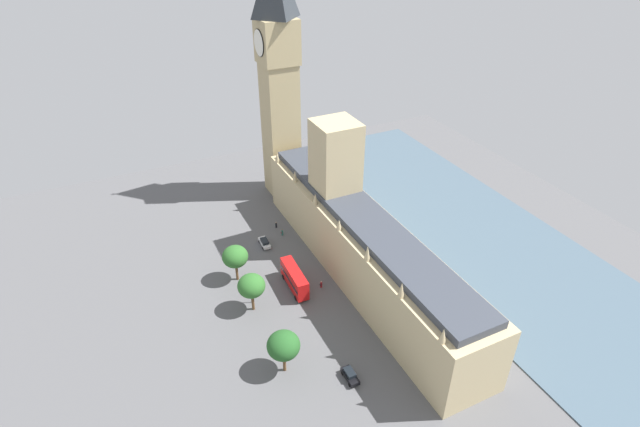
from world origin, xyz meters
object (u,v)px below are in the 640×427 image
car_white_midblock (265,242)px  car_black_corner (350,375)px  parliament_building (359,238)px  pedestrian_kerbside (276,225)px  double_decker_bus_leading (294,278)px  street_lamp_trailing (250,286)px  pedestrian_near_tower (321,284)px  plane_tree_far_end (235,257)px  clock_tower (278,75)px  pedestrian_by_river_gate (282,232)px  plane_tree_opposite_hall (251,286)px  plane_tree_under_trees (283,346)px

car_white_midblock → car_black_corner: size_ratio=1.13×
parliament_building → pedestrian_kerbside: parliament_building is taller
parliament_building → double_decker_bus_leading: parliament_building is taller
street_lamp_trailing → pedestrian_near_tower: bearing=172.7°
car_white_midblock → plane_tree_far_end: (9.68, 9.11, 5.27)m
parliament_building → car_black_corner: bearing=58.2°
clock_tower → pedestrian_near_tower: clock_tower is taller
parliament_building → pedestrian_by_river_gate: parliament_building is taller
street_lamp_trailing → plane_tree_opposite_hall: bearing=81.3°
pedestrian_by_river_gate → plane_tree_under_trees: size_ratio=0.20×
car_white_midblock → double_decker_bus_leading: 17.22m
clock_tower → pedestrian_kerbside: clock_tower is taller
car_black_corner → pedestrian_kerbside: (-5.79, -49.10, -0.16)m
parliament_building → car_white_midblock: bearing=-49.0°
double_decker_bus_leading → pedestrian_near_tower: 5.95m
clock_tower → car_white_midblock: 41.86m
car_black_corner → pedestrian_near_tower: bearing=-103.5°
pedestrian_near_tower → pedestrian_kerbside: bearing=-21.5°
clock_tower → street_lamp_trailing: 54.75m
plane_tree_far_end → plane_tree_opposite_hall: plane_tree_far_end is taller
double_decker_bus_leading → pedestrian_kerbside: size_ratio=6.54×
plane_tree_under_trees → street_lamp_trailing: bearing=-91.5°
pedestrian_near_tower → street_lamp_trailing: street_lamp_trailing is taller
car_black_corner → pedestrian_near_tower: (-6.02, -23.69, -0.15)m
parliament_building → street_lamp_trailing: 25.13m
car_black_corner → plane_tree_far_end: size_ratio=0.49×
pedestrian_by_river_gate → street_lamp_trailing: street_lamp_trailing is taller
car_black_corner → pedestrian_kerbside: size_ratio=2.60×
clock_tower → plane_tree_under_trees: (24.10, 59.26, -26.84)m
double_decker_bus_leading → pedestrian_near_tower: bearing=158.3°
plane_tree_far_end → car_black_corner: bearing=105.2°
car_black_corner → pedestrian_kerbside: car_black_corner is taller
pedestrian_by_river_gate → street_lamp_trailing: size_ratio=0.27×
plane_tree_under_trees → car_black_corner: bearing=144.8°
plane_tree_opposite_hall → clock_tower: bearing=-119.5°
pedestrian_kerbside → plane_tree_under_trees: (15.21, 42.45, 5.40)m
clock_tower → pedestrian_near_tower: 53.81m
double_decker_bus_leading → street_lamp_trailing: size_ratio=1.69×
pedestrian_by_river_gate → plane_tree_opposite_hall: bearing=152.7°
car_black_corner → plane_tree_far_end: plane_tree_far_end is taller
pedestrian_by_river_gate → plane_tree_far_end: 19.66m
car_black_corner → plane_tree_opposite_hall: plane_tree_opposite_hall is taller
pedestrian_near_tower → pedestrian_kerbside: 25.40m
double_decker_bus_leading → car_black_corner: double_decker_bus_leading is taller
clock_tower → pedestrian_kerbside: (8.89, 16.81, -32.24)m
clock_tower → pedestrian_near_tower: size_ratio=38.98×
plane_tree_under_trees → plane_tree_opposite_hall: bearing=-90.6°
pedestrian_kerbside → street_lamp_trailing: 27.95m
parliament_building → pedestrian_kerbside: (10.02, -23.65, -8.06)m
clock_tower → pedestrian_by_river_gate: clock_tower is taller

